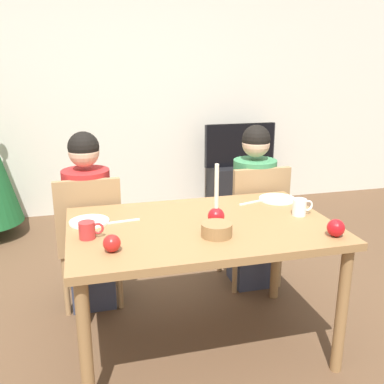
% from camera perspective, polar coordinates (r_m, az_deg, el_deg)
% --- Properties ---
extents(ground_plane, '(7.68, 7.68, 0.00)m').
position_cam_1_polar(ground_plane, '(2.70, 1.13, -19.20)').
color(ground_plane, brown).
extents(back_wall, '(6.40, 0.10, 2.60)m').
position_cam_1_polar(back_wall, '(4.75, -7.53, 13.14)').
color(back_wall, beige).
rests_on(back_wall, ground).
extents(dining_table, '(1.40, 0.90, 0.75)m').
position_cam_1_polar(dining_table, '(2.37, 1.23, -6.05)').
color(dining_table, olive).
rests_on(dining_table, ground).
extents(chair_left, '(0.40, 0.40, 0.90)m').
position_cam_1_polar(chair_left, '(2.92, -13.17, -5.34)').
color(chair_left, '#99754C').
rests_on(chair_left, ground).
extents(chair_right, '(0.40, 0.40, 0.90)m').
position_cam_1_polar(chair_right, '(3.14, 8.15, -3.44)').
color(chair_right, '#99754C').
rests_on(chair_right, ground).
extents(person_left_child, '(0.30, 0.30, 1.17)m').
position_cam_1_polar(person_left_child, '(2.93, -13.26, -4.06)').
color(person_left_child, '#33384C').
rests_on(person_left_child, ground).
extents(person_right_child, '(0.30, 0.30, 1.17)m').
position_cam_1_polar(person_right_child, '(3.15, 7.97, -2.26)').
color(person_right_child, '#33384C').
rests_on(person_right_child, ground).
extents(tv_stand, '(0.64, 0.40, 0.48)m').
position_cam_1_polar(tv_stand, '(4.90, 6.10, 0.70)').
color(tv_stand, black).
rests_on(tv_stand, ground).
extents(tv, '(0.79, 0.05, 0.46)m').
position_cam_1_polar(tv, '(4.80, 6.27, 6.11)').
color(tv, black).
rests_on(tv, tv_stand).
extents(candle_centerpiece, '(0.09, 0.09, 0.33)m').
position_cam_1_polar(candle_centerpiece, '(2.32, 3.17, -2.63)').
color(candle_centerpiece, red).
rests_on(candle_centerpiece, dining_table).
extents(plate_left, '(0.21, 0.21, 0.01)m').
position_cam_1_polar(plate_left, '(2.42, -13.22, -3.78)').
color(plate_left, white).
rests_on(plate_left, dining_table).
extents(plate_right, '(0.23, 0.23, 0.01)m').
position_cam_1_polar(plate_right, '(2.79, 11.05, -0.90)').
color(plate_right, white).
rests_on(plate_right, dining_table).
extents(mug_left, '(0.12, 0.08, 0.09)m').
position_cam_1_polar(mug_left, '(2.20, -13.42, -4.85)').
color(mug_left, '#B72D2D').
rests_on(mug_left, dining_table).
extents(mug_right, '(0.12, 0.08, 0.09)m').
position_cam_1_polar(mug_right, '(2.53, 13.89, -1.91)').
color(mug_right, white).
rests_on(mug_right, dining_table).
extents(fork_left, '(0.18, 0.03, 0.01)m').
position_cam_1_polar(fork_left, '(2.40, -8.94, -3.79)').
color(fork_left, silver).
rests_on(fork_left, dining_table).
extents(fork_right, '(0.18, 0.07, 0.01)m').
position_cam_1_polar(fork_right, '(2.70, 7.76, -1.35)').
color(fork_right, silver).
rests_on(fork_right, dining_table).
extents(bowl_walnuts, '(0.16, 0.16, 0.07)m').
position_cam_1_polar(bowl_walnuts, '(2.18, 3.23, -4.93)').
color(bowl_walnuts, olive).
rests_on(bowl_walnuts, dining_table).
extents(apple_near_candle, '(0.08, 0.08, 0.08)m').
position_cam_1_polar(apple_near_candle, '(2.03, -10.39, -6.58)').
color(apple_near_candle, red).
rests_on(apple_near_candle, dining_table).
extents(apple_by_left_plate, '(0.09, 0.09, 0.09)m').
position_cam_1_polar(apple_by_left_plate, '(2.28, 18.22, -4.46)').
color(apple_by_left_plate, red).
rests_on(apple_by_left_plate, dining_table).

